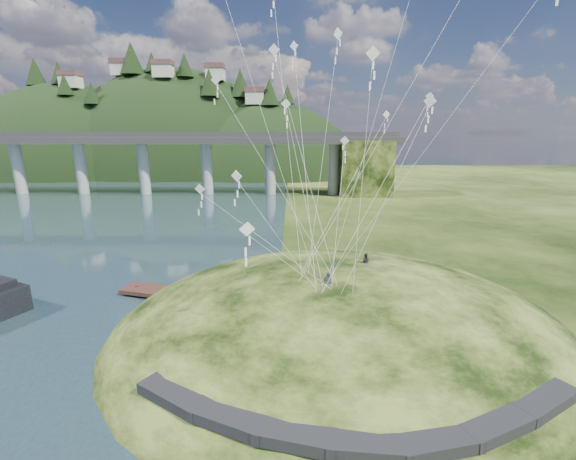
{
  "coord_description": "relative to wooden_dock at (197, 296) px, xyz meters",
  "views": [
    {
      "loc": [
        4.3,
        -24.62,
        14.73
      ],
      "look_at": [
        4.0,
        6.0,
        7.0
      ],
      "focal_mm": 24.0,
      "sensor_mm": 36.0,
      "label": 1
    }
  ],
  "objects": [
    {
      "name": "wooden_dock",
      "position": [
        0.0,
        0.0,
        0.0
      ],
      "size": [
        14.87,
        5.98,
        1.05
      ],
      "color": "#311914",
      "rests_on": "ground"
    },
    {
      "name": "kite_swarm",
      "position": [
        10.8,
        -4.61,
        18.16
      ],
      "size": [
        20.51,
        16.3,
        19.25
      ],
      "color": "white",
      "rests_on": "ground"
    },
    {
      "name": "ground",
      "position": [
        4.26,
        -7.52,
        -0.46
      ],
      "size": [
        320.0,
        320.0,
        0.0
      ],
      "primitive_type": "plane",
      "color": "black",
      "rests_on": "ground"
    },
    {
      "name": "far_ridge",
      "position": [
        -39.32,
        114.66,
        -7.9
      ],
      "size": [
        153.0,
        70.0,
        94.5
      ],
      "color": "black",
      "rests_on": "ground"
    },
    {
      "name": "bridge",
      "position": [
        -22.2,
        62.55,
        9.24
      ],
      "size": [
        160.0,
        11.0,
        15.0
      ],
      "color": "#2D2B2B",
      "rests_on": "ground"
    },
    {
      "name": "grass_hill",
      "position": [
        12.26,
        -5.52,
        -1.96
      ],
      "size": [
        36.0,
        32.0,
        13.0
      ],
      "color": "black",
      "rests_on": "ground"
    },
    {
      "name": "footpath",
      "position": [
        11.72,
        -17.26,
        1.62
      ],
      "size": [
        22.29,
        5.84,
        0.83
      ],
      "color": "black",
      "rests_on": "ground"
    },
    {
      "name": "kite_flyers",
      "position": [
        13.1,
        -5.14,
        5.23
      ],
      "size": [
        4.04,
        4.94,
        1.64
      ],
      "color": "#272834",
      "rests_on": "ground"
    }
  ]
}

